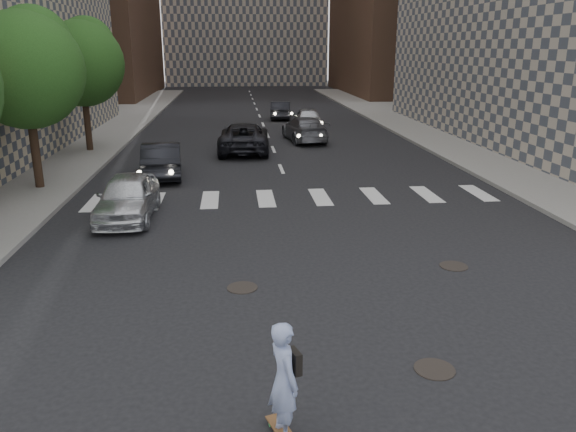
% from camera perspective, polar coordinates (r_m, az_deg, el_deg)
% --- Properties ---
extents(ground, '(160.00, 160.00, 0.00)m').
position_cam_1_polar(ground, '(12.04, 5.14, -9.25)').
color(ground, black).
rests_on(ground, ground).
extents(sidewalk_right, '(13.00, 80.00, 0.15)m').
position_cam_1_polar(sidewalk_right, '(35.21, 22.81, 7.07)').
color(sidewalk_right, gray).
rests_on(sidewalk_right, ground).
extents(tree_b, '(4.20, 4.20, 6.60)m').
position_cam_1_polar(tree_b, '(22.96, -25.02, 13.77)').
color(tree_b, '#382619').
rests_on(tree_b, sidewalk_left).
extents(tree_c, '(4.20, 4.20, 6.60)m').
position_cam_1_polar(tree_c, '(30.64, -20.15, 14.70)').
color(tree_c, '#382619').
rests_on(tree_c, sidewalk_left).
extents(manhole_a, '(0.70, 0.70, 0.02)m').
position_cam_1_polar(manhole_a, '(10.22, 14.66, -14.82)').
color(manhole_a, black).
rests_on(manhole_a, ground).
extents(manhole_b, '(0.70, 0.70, 0.02)m').
position_cam_1_polar(manhole_b, '(12.93, -4.67, -7.26)').
color(manhole_b, black).
rests_on(manhole_b, ground).
extents(manhole_c, '(0.70, 0.70, 0.02)m').
position_cam_1_polar(manhole_c, '(14.70, 16.48, -4.89)').
color(manhole_c, black).
rests_on(manhole_c, ground).
extents(skateboarder, '(0.58, 0.94, 1.81)m').
position_cam_1_polar(skateboarder, '(7.93, -0.37, -16.30)').
color(skateboarder, brown).
rests_on(skateboarder, ground).
extents(silver_sedan, '(1.72, 4.17, 1.42)m').
position_cam_1_polar(silver_sedan, '(18.51, -15.98, 1.89)').
color(silver_sedan, silver).
rests_on(silver_sedan, ground).
extents(traffic_car_a, '(1.96, 4.56, 1.46)m').
position_cam_1_polar(traffic_car_a, '(24.23, -12.70, 5.63)').
color(traffic_car_a, black).
rests_on(traffic_car_a, ground).
extents(traffic_car_b, '(2.47, 4.99, 1.40)m').
position_cam_1_polar(traffic_car_b, '(32.73, 1.70, 8.82)').
color(traffic_car_b, '#595A60').
rests_on(traffic_car_b, ground).
extents(traffic_car_c, '(2.74, 5.51, 1.50)m').
position_cam_1_polar(traffic_car_c, '(29.40, -4.48, 7.96)').
color(traffic_car_c, black).
rests_on(traffic_car_c, ground).
extents(traffic_car_d, '(1.88, 4.27, 1.43)m').
position_cam_1_polar(traffic_car_d, '(37.89, 2.00, 9.95)').
color(traffic_car_d, '#A4A7AB').
rests_on(traffic_car_d, ground).
extents(traffic_car_e, '(1.83, 4.15, 1.32)m').
position_cam_1_polar(traffic_car_e, '(43.01, -0.74, 10.71)').
color(traffic_car_e, black).
rests_on(traffic_car_e, ground).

